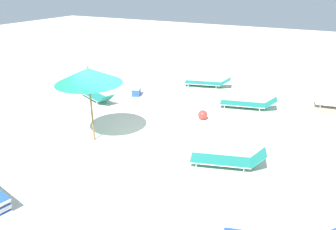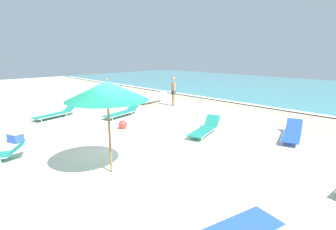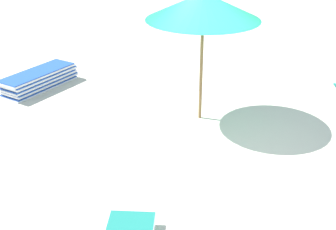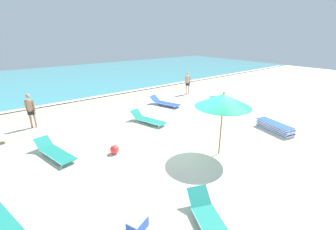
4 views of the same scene
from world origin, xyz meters
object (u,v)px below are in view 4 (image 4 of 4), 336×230
sun_lounger_under_umbrella (148,119)px  beachgoer_shoreline_child (188,82)px  beach_umbrella (223,101)px  sun_lounger_mid_beach_pair_a (213,224)px  sun_lounger_near_water_right (223,104)px  beach_ball (115,149)px  cooler_box (137,223)px  lounger_stack (275,127)px  sun_lounger_beside_umbrella (55,152)px  sun_lounger_mid_beach_solo (165,102)px  beachgoer_wading_adult (31,109)px

sun_lounger_under_umbrella → beachgoer_shoreline_child: beachgoer_shoreline_child is taller
beach_umbrella → sun_lounger_mid_beach_pair_a: bearing=-142.6°
sun_lounger_near_water_right → beach_ball: size_ratio=5.68×
sun_lounger_under_umbrella → cooler_box: bearing=-142.2°
lounger_stack → cooler_box: size_ratio=3.37×
sun_lounger_near_water_right → sun_lounger_under_umbrella: bearing=175.9°
sun_lounger_beside_umbrella → sun_lounger_under_umbrella: bearing=-5.6°
sun_lounger_under_umbrella → sun_lounger_beside_umbrella: bearing=171.4°
sun_lounger_near_water_right → cooler_box: sun_lounger_near_water_right is taller
beach_ball → sun_lounger_beside_umbrella: bearing=147.1°
sun_lounger_under_umbrella → beach_ball: (-2.86, -1.93, -0.04)m
lounger_stack → sun_lounger_mid_beach_solo: (-1.69, 6.67, 0.01)m
beach_umbrella → sun_lounger_mid_beach_solo: 7.06m
beachgoer_shoreline_child → sun_lounger_beside_umbrella: bearing=-117.2°
sun_lounger_mid_beach_solo → beachgoer_wading_adult: bearing=153.5°
beach_ball → cooler_box: bearing=-107.8°
beach_umbrella → sun_lounger_mid_beach_pair_a: beach_umbrella is taller
sun_lounger_under_umbrella → sun_lounger_beside_umbrella: size_ratio=0.93×
lounger_stack → beachgoer_wading_adult: 12.15m
lounger_stack → sun_lounger_under_umbrella: size_ratio=0.92×
beach_ball → lounger_stack: bearing=-21.6°
sun_lounger_under_umbrella → sun_lounger_near_water_right: sun_lounger_under_umbrella is taller
sun_lounger_beside_umbrella → lounger_stack: bearing=-37.8°
sun_lounger_mid_beach_solo → sun_lounger_mid_beach_pair_a: size_ratio=0.99×
beachgoer_shoreline_child → sun_lounger_near_water_right: bearing=-55.0°
beach_umbrella → sun_lounger_beside_umbrella: beach_umbrella is taller
beachgoer_wading_adult → sun_lounger_beside_umbrella: bearing=-59.1°
beach_umbrella → sun_lounger_beside_umbrella: bearing=143.7°
sun_lounger_beside_umbrella → beachgoer_shoreline_child: bearing=6.4°
sun_lounger_near_water_right → sun_lounger_mid_beach_solo: size_ratio=0.91×
beachgoer_wading_adult → cooler_box: 8.88m
sun_lounger_under_umbrella → sun_lounger_mid_beach_pair_a: sun_lounger_under_umbrella is taller
beachgoer_wading_adult → beach_ball: (2.05, -5.03, -0.82)m
sun_lounger_mid_beach_solo → sun_lounger_mid_beach_pair_a: (-5.30, -8.78, -0.00)m
beachgoer_wading_adult → lounger_stack: bearing=-11.4°
lounger_stack → sun_lounger_mid_beach_pair_a: 7.30m
sun_lounger_under_umbrella → sun_lounger_mid_beach_pair_a: 7.37m
beachgoer_wading_adult → sun_lounger_under_umbrella: bearing=-3.2°
sun_lounger_under_umbrella → beachgoer_shoreline_child: (5.87, 3.21, 0.78)m
beachgoer_wading_adult → cooler_box: bearing=-55.5°
sun_lounger_near_water_right → beach_ball: sun_lounger_near_water_right is taller
beach_umbrella → sun_lounger_near_water_right: 6.51m
beach_umbrella → beachgoer_wading_adult: 9.36m
sun_lounger_beside_umbrella → beach_umbrella: bearing=-50.0°
sun_lounger_under_umbrella → sun_lounger_mid_beach_solo: 3.24m
sun_lounger_mid_beach_solo → beach_ball: sun_lounger_mid_beach_solo is taller
beachgoer_shoreline_child → sun_lounger_mid_beach_pair_a: bearing=-87.5°
sun_lounger_beside_umbrella → sun_lounger_mid_beach_pair_a: 6.54m
sun_lounger_mid_beach_pair_a → cooler_box: (-1.40, 1.17, -0.02)m
sun_lounger_beside_umbrella → sun_lounger_near_water_right: bearing=-13.9°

